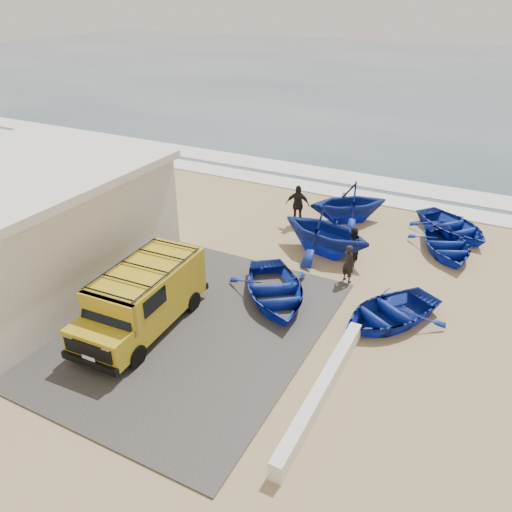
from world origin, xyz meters
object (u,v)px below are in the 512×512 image
at_px(parapet, 322,390).
at_px(boat_near_left, 275,290).
at_px(boat_mid_right, 446,245).
at_px(fisherman_front, 348,263).
at_px(building, 17,224).
at_px(fisherman_middle, 352,245).
at_px(boat_far_left, 348,202).
at_px(boat_near_right, 389,312).
at_px(boat_mid_left, 326,230).
at_px(boat_far_right, 453,226).
at_px(van, 143,297).
at_px(fisherman_back, 297,205).

xyz_separation_m(parapet, boat_near_left, (-3.21, 3.75, 0.15)).
xyz_separation_m(boat_mid_right, fisherman_front, (-2.97, -4.06, 0.38)).
distance_m(building, fisherman_middle, 12.86).
distance_m(boat_near_left, boat_far_left, 7.82).
relative_size(boat_near_right, fisherman_middle, 2.55).
xyz_separation_m(boat_mid_left, fisherman_middle, (1.23, -0.19, -0.32)).
distance_m(boat_mid_right, boat_far_right, 2.07).
bearing_deg(boat_far_left, boat_far_right, 61.53).
distance_m(boat_mid_right, fisherman_front, 5.04).
bearing_deg(boat_far_left, boat_mid_left, -35.55).
bearing_deg(van, fisherman_middle, 55.40).
bearing_deg(boat_far_right, boat_far_left, 140.04).
xyz_separation_m(boat_far_left, boat_far_right, (4.67, 0.82, -0.58)).
height_order(parapet, boat_near_left, boat_near_left).
distance_m(building, parapet, 12.68).
relative_size(van, boat_mid_left, 1.26).
distance_m(building, fisherman_back, 11.85).
height_order(fisherman_front, fisherman_middle, fisherman_front).
xyz_separation_m(boat_near_right, fisherman_back, (-5.83, 5.86, 0.56)).
bearing_deg(van, boat_mid_right, 48.69).
xyz_separation_m(building, fisherman_front, (11.16, 5.24, -1.40)).
bearing_deg(boat_mid_right, fisherman_middle, -167.46).
relative_size(parapet, boat_mid_right, 1.62).
bearing_deg(fisherman_back, fisherman_middle, -49.63).
relative_size(van, boat_near_right, 1.34).
xyz_separation_m(boat_mid_right, fisherman_back, (-6.74, -0.11, 0.57)).
distance_m(boat_mid_left, fisherman_back, 3.10).
bearing_deg(boat_near_right, boat_far_right, 115.33).
bearing_deg(building, parapet, -4.58).
bearing_deg(boat_near_right, fisherman_back, 166.30).
bearing_deg(boat_near_left, parapet, -85.83).
relative_size(building, boat_near_left, 2.27).
relative_size(boat_mid_left, boat_far_right, 1.05).
xyz_separation_m(parapet, fisherman_front, (-1.34, 6.24, 0.49)).
height_order(boat_near_right, fisherman_back, fisherman_back).
distance_m(van, boat_far_right, 14.33).
xyz_separation_m(van, boat_near_right, (7.02, 3.90, -0.76)).
bearing_deg(boat_near_right, fisherman_front, 168.52).
height_order(boat_mid_right, fisherman_back, fisherman_back).
distance_m(boat_mid_left, fisherman_front, 2.38).
bearing_deg(boat_near_left, boat_mid_right, 17.15).
distance_m(boat_mid_right, fisherman_middle, 4.16).
relative_size(van, fisherman_front, 3.35).
distance_m(boat_mid_left, boat_mid_right, 5.14).
bearing_deg(fisherman_back, fisherman_front, -61.23).
bearing_deg(fisherman_front, van, 75.67).
distance_m(boat_far_left, fisherman_back, 2.44).
xyz_separation_m(van, fisherman_back, (1.19, 9.76, -0.20)).
xyz_separation_m(van, boat_near_left, (3.09, 3.32, -0.73)).
bearing_deg(boat_far_left, fisherman_back, -94.31).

